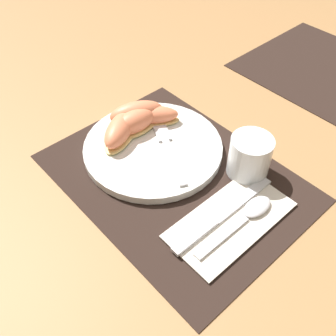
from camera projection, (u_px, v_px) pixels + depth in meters
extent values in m
plane|color=#A37547|center=(175.00, 178.00, 0.73)|extent=(3.00, 3.00, 0.00)
cube|color=black|center=(175.00, 177.00, 0.73)|extent=(0.46, 0.34, 0.00)
cylinder|color=white|center=(153.00, 148.00, 0.77)|extent=(0.27, 0.27, 0.02)
cylinder|color=silver|center=(250.00, 156.00, 0.71)|extent=(0.08, 0.08, 0.08)
cylinder|color=yellow|center=(248.00, 164.00, 0.72)|extent=(0.06, 0.06, 0.04)
cube|color=silver|center=(229.00, 221.00, 0.65)|extent=(0.11, 0.22, 0.00)
cube|color=silver|center=(195.00, 236.00, 0.63)|extent=(0.02, 0.09, 0.01)
cube|color=silver|center=(242.00, 199.00, 0.68)|extent=(0.02, 0.14, 0.01)
cube|color=silver|center=(222.00, 237.00, 0.63)|extent=(0.01, 0.11, 0.01)
ellipsoid|color=silver|center=(257.00, 207.00, 0.67)|extent=(0.03, 0.06, 0.01)
cube|color=silver|center=(174.00, 162.00, 0.72)|extent=(0.11, 0.07, 0.00)
cube|color=silver|center=(160.00, 129.00, 0.79)|extent=(0.08, 0.06, 0.00)
ellipsoid|color=#F4DB84|center=(150.00, 120.00, 0.81)|extent=(0.11, 0.12, 0.01)
ellipsoid|color=#F4845B|center=(150.00, 115.00, 0.80)|extent=(0.11, 0.11, 0.04)
ellipsoid|color=#F4DB84|center=(137.00, 120.00, 0.80)|extent=(0.09, 0.12, 0.01)
ellipsoid|color=#F4845B|center=(136.00, 113.00, 0.79)|extent=(0.09, 0.12, 0.05)
ellipsoid|color=#F4DB84|center=(135.00, 129.00, 0.79)|extent=(0.06, 0.10, 0.01)
ellipsoid|color=#F4845B|center=(134.00, 122.00, 0.77)|extent=(0.05, 0.10, 0.04)
ellipsoid|color=#F4DB84|center=(120.00, 136.00, 0.77)|extent=(0.10, 0.12, 0.01)
ellipsoid|color=#F4845B|center=(120.00, 129.00, 0.76)|extent=(0.09, 0.12, 0.04)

